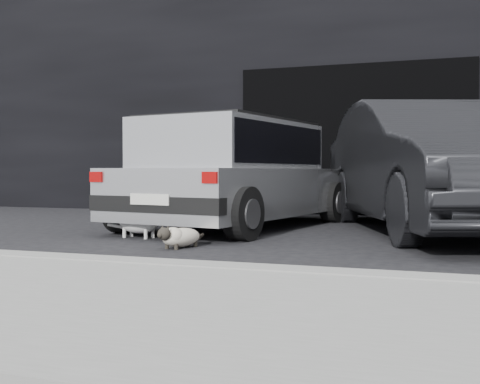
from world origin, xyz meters
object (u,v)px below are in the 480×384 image
(second_car, at_px, (433,166))
(cat_white, at_px, (141,223))
(cat_siamese, at_px, (178,237))
(silver_hatchback, at_px, (235,169))

(second_car, xyz_separation_m, cat_white, (-3.12, -1.72, -0.65))
(second_car, distance_m, cat_siamese, 3.42)
(second_car, bearing_deg, cat_siamese, -154.50)
(silver_hatchback, height_order, cat_white, silver_hatchback)
(second_car, bearing_deg, cat_white, -171.53)
(silver_hatchback, height_order, cat_siamese, silver_hatchback)
(second_car, height_order, cat_siamese, second_car)
(second_car, relative_size, cat_white, 6.52)
(silver_hatchback, xyz_separation_m, cat_siamese, (0.20, -2.23, -0.67))
(silver_hatchback, distance_m, cat_white, 1.76)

